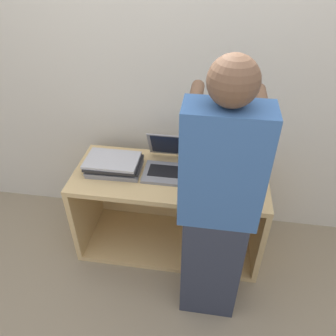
{
  "coord_description": "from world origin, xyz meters",
  "views": [
    {
      "loc": [
        0.25,
        -1.44,
        2.03
      ],
      "look_at": [
        0.0,
        0.2,
        0.8
      ],
      "focal_mm": 35.0,
      "sensor_mm": 36.0,
      "label": 1
    }
  ],
  "objects_px": {
    "laptop_stack_left": "(114,165)",
    "person": "(217,211)",
    "laptop_open": "(171,164)",
    "laptop_stack_right": "(229,173)"
  },
  "relations": [
    {
      "from": "person",
      "to": "laptop_stack_left",
      "type": "bearing_deg",
      "value": 147.05
    },
    {
      "from": "laptop_open",
      "to": "laptop_stack_left",
      "type": "bearing_deg",
      "value": -171.22
    },
    {
      "from": "laptop_open",
      "to": "person",
      "type": "distance_m",
      "value": 0.61
    },
    {
      "from": "person",
      "to": "laptop_stack_right",
      "type": "bearing_deg",
      "value": 81.52
    },
    {
      "from": "laptop_open",
      "to": "person",
      "type": "bearing_deg",
      "value": -58.29
    },
    {
      "from": "laptop_open",
      "to": "laptop_stack_right",
      "type": "xyz_separation_m",
      "value": [
        0.39,
        -0.05,
        0.01
      ]
    },
    {
      "from": "laptop_stack_left",
      "to": "person",
      "type": "relative_size",
      "value": 0.23
    },
    {
      "from": "laptop_stack_left",
      "to": "person",
      "type": "height_order",
      "value": "person"
    },
    {
      "from": "laptop_open",
      "to": "person",
      "type": "relative_size",
      "value": 0.22
    },
    {
      "from": "laptop_stack_left",
      "to": "person",
      "type": "bearing_deg",
      "value": -32.95
    }
  ]
}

